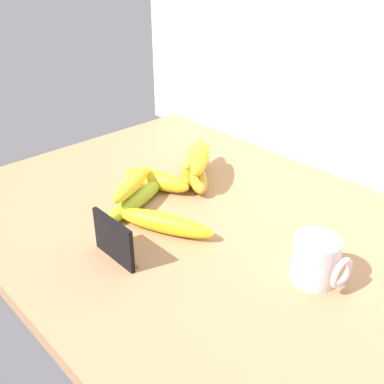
# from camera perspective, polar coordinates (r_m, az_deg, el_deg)

# --- Properties ---
(counter_top) EXTENTS (1.10, 0.76, 0.03)m
(counter_top) POSITION_cam_1_polar(r_m,az_deg,el_deg) (0.94, 2.23, -5.06)
(counter_top) COLOR #A97A53
(counter_top) RESTS_ON ground
(back_wall) EXTENTS (1.30, 0.02, 0.70)m
(back_wall) POSITION_cam_1_polar(r_m,az_deg,el_deg) (1.11, 17.87, 17.81)
(back_wall) COLOR beige
(back_wall) RESTS_ON ground
(chalkboard_sign) EXTENTS (0.11, 0.02, 0.08)m
(chalkboard_sign) POSITION_cam_1_polar(r_m,az_deg,el_deg) (0.84, -9.50, -5.91)
(chalkboard_sign) COLOR black
(chalkboard_sign) RESTS_ON counter_top
(coffee_mug) EXTENTS (0.09, 0.08, 0.08)m
(coffee_mug) POSITION_cam_1_polar(r_m,az_deg,el_deg) (0.81, 14.98, -8.01)
(coffee_mug) COLOR silver
(coffee_mug) RESTS_ON counter_top
(banana_0) EXTENTS (0.15, 0.17, 0.04)m
(banana_0) POSITION_cam_1_polar(r_m,az_deg,el_deg) (1.12, -0.06, 3.09)
(banana_0) COLOR #A38118
(banana_0) RESTS_ON counter_top
(banana_1) EXTENTS (0.20, 0.12, 0.04)m
(banana_1) POSITION_cam_1_polar(r_m,az_deg,el_deg) (0.91, -3.39, -3.79)
(banana_1) COLOR yellow
(banana_1) RESTS_ON counter_top
(banana_2) EXTENTS (0.10, 0.20, 0.04)m
(banana_2) POSITION_cam_1_polar(r_m,az_deg,el_deg) (0.99, -6.87, -1.04)
(banana_2) COLOR #9EB62B
(banana_2) RESTS_ON counter_top
(banana_3) EXTENTS (0.15, 0.12, 0.04)m
(banana_3) POSITION_cam_1_polar(r_m,az_deg,el_deg) (1.07, 0.59, 1.95)
(banana_3) COLOR gold
(banana_3) RESTS_ON counter_top
(banana_4) EXTENTS (0.17, 0.09, 0.04)m
(banana_4) POSITION_cam_1_polar(r_m,az_deg,el_deg) (1.06, -4.36, 1.52)
(banana_4) COLOR yellow
(banana_4) RESTS_ON counter_top
(banana_5) EXTENTS (0.12, 0.15, 0.04)m
(banana_5) POSITION_cam_1_polar(r_m,az_deg,el_deg) (1.10, 0.28, 4.76)
(banana_5) COLOR gold
(banana_5) RESTS_ON banana_0
(banana_6) EXTENTS (0.13, 0.15, 0.04)m
(banana_6) POSITION_cam_1_polar(r_m,az_deg,el_deg) (1.06, 1.00, 4.11)
(banana_6) COLOR yellow
(banana_6) RESTS_ON banana_3
(banana_7) EXTENTS (0.11, 0.16, 0.03)m
(banana_7) POSITION_cam_1_polar(r_m,az_deg,el_deg) (0.98, -7.38, 0.97)
(banana_7) COLOR yellow
(banana_7) RESTS_ON banana_2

